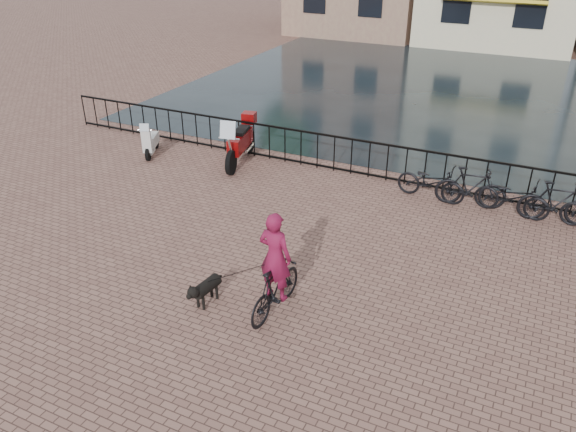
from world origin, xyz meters
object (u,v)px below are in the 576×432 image
at_px(motorcycle, 240,137).
at_px(scooter, 151,136).
at_px(dog, 207,290).
at_px(cyclist, 275,270).

distance_m(motorcycle, scooter, 2.76).
xyz_separation_m(motorcycle, scooter, (-2.69, -0.57, -0.21)).
relative_size(motorcycle, scooter, 1.78).
bearing_deg(dog, cyclist, 21.01).
relative_size(cyclist, scooter, 1.81).
xyz_separation_m(cyclist, dog, (-1.23, -0.31, -0.59)).
bearing_deg(motorcycle, dog, -77.34).
height_order(cyclist, dog, cyclist).
relative_size(dog, scooter, 0.68).
height_order(dog, scooter, scooter).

